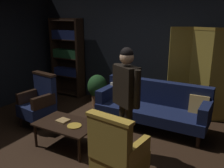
{
  "coord_description": "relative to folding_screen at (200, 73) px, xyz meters",
  "views": [
    {
      "loc": [
        2.03,
        -2.76,
        2.12
      ],
      "look_at": [
        0.0,
        0.8,
        0.95
      ],
      "focal_mm": 38.64,
      "sensor_mm": 36.0,
      "label": 1
    }
  ],
  "objects": [
    {
      "name": "back_wall",
      "position": [
        -1.22,
        0.16,
        0.41
      ],
      "size": [
        7.2,
        0.1,
        2.8
      ],
      "primitive_type": "cube",
      "color": "black",
      "rests_on": "ground_plane"
    },
    {
      "name": "armchair_wing_left",
      "position": [
        -2.64,
        -1.89,
        -0.5
      ],
      "size": [
        0.66,
        0.65,
        1.04
      ],
      "color": "black",
      "rests_on": "ground_plane"
    },
    {
      "name": "armchair_gilt_accent",
      "position": [
        -0.43,
        -2.75,
        -0.5
      ],
      "size": [
        0.65,
        0.64,
        1.04
      ],
      "color": "#B78E33",
      "rests_on": "ground_plane"
    },
    {
      "name": "brass_tray",
      "position": [
        -1.45,
        -2.3,
        -0.56
      ],
      "size": [
        0.23,
        0.23,
        0.02
      ],
      "primitive_type": "cylinder",
      "color": "gold",
      "rests_on": "coffee_table"
    },
    {
      "name": "standing_figure",
      "position": [
        -0.65,
        -2.07,
        0.04
      ],
      "size": [
        0.53,
        0.37,
        1.7
      ],
      "color": "black",
      "rests_on": "ground_plane"
    },
    {
      "name": "bookshelf",
      "position": [
        -3.37,
        -0.09,
        0.1
      ],
      "size": [
        0.9,
        0.32,
        2.05
      ],
      "color": "black",
      "rests_on": "ground_plane"
    },
    {
      "name": "coffee_table",
      "position": [
        -1.63,
        -2.27,
        -0.61
      ],
      "size": [
        1.0,
        0.64,
        0.42
      ],
      "color": "black",
      "rests_on": "ground_plane"
    },
    {
      "name": "folding_screen",
      "position": [
        0.0,
        0.0,
        0.0
      ],
      "size": [
        1.28,
        0.28,
        1.9
      ],
      "color": "#B29338",
      "rests_on": "ground_plane"
    },
    {
      "name": "potted_plant",
      "position": [
        -2.23,
        -0.42,
        -0.55
      ],
      "size": [
        0.47,
        0.47,
        0.76
      ],
      "color": "brown",
      "rests_on": "ground_plane"
    },
    {
      "name": "ground_plane",
      "position": [
        -1.22,
        -2.29,
        -0.99
      ],
      "size": [
        10.0,
        10.0,
        0.0
      ],
      "primitive_type": "plane",
      "color": "black"
    },
    {
      "name": "book_tan_leather",
      "position": [
        -1.73,
        -2.25,
        -0.55
      ],
      "size": [
        0.2,
        0.19,
        0.03
      ],
      "primitive_type": "cube",
      "rotation": [
        0.0,
        0.0,
        -0.07
      ],
      "color": "#9E7A47",
      "rests_on": "coffee_table"
    },
    {
      "name": "velvet_couch",
      "position": [
        -0.67,
        -0.83,
        -0.53
      ],
      "size": [
        2.12,
        0.78,
        0.88
      ],
      "color": "black",
      "rests_on": "ground_plane"
    }
  ]
}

